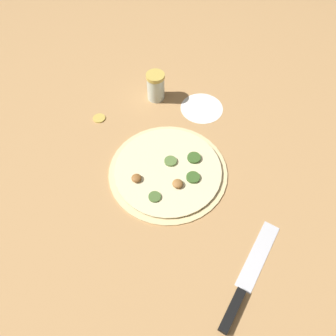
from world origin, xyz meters
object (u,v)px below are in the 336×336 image
Objects in this scene: spice_jar at (156,86)px; loose_cap at (99,118)px; pizza at (168,171)px; knife at (241,291)px.

spice_jar is 2.43× the size of loose_cap.
spice_jar reaches higher than pizza.
pizza is 0.30m from spice_jar.
pizza is at bearing 57.75° from knife.
loose_cap is (-0.29, -0.03, -0.00)m from pizza.
pizza is 3.50× the size of spice_jar.
pizza is 8.53× the size of loose_cap.
pizza is 0.30m from loose_cap.
pizza is 1.19× the size of knife.
knife is 7.19× the size of loose_cap.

